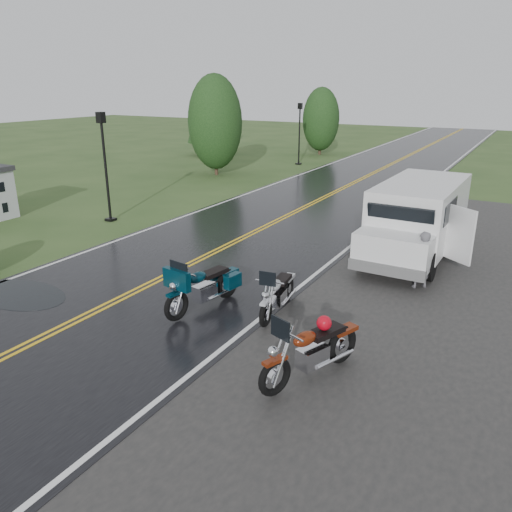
# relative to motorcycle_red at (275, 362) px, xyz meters

# --- Properties ---
(ground) EXTENTS (120.00, 120.00, 0.00)m
(ground) POSITION_rel_motorcycle_red_xyz_m (-5.57, 2.20, -0.74)
(ground) COLOR #2D471E
(ground) RESTS_ON ground
(road) EXTENTS (8.00, 100.00, 0.04)m
(road) POSITION_rel_motorcycle_red_xyz_m (-5.57, 12.20, -0.72)
(road) COLOR black
(road) RESTS_ON ground
(motorcycle_red) EXTENTS (1.74, 2.67, 1.48)m
(motorcycle_red) POSITION_rel_motorcycle_red_xyz_m (0.00, 0.00, 0.00)
(motorcycle_red) COLOR #5D1D0A
(motorcycle_red) RESTS_ON ground
(motorcycle_teal) EXTENTS (1.29, 2.59, 1.47)m
(motorcycle_teal) POSITION_rel_motorcycle_red_xyz_m (-3.42, 1.53, -0.01)
(motorcycle_teal) COLOR #042632
(motorcycle_teal) RESTS_ON ground
(motorcycle_silver) EXTENTS (1.10, 2.30, 1.31)m
(motorcycle_silver) POSITION_rel_motorcycle_red_xyz_m (-1.44, 2.31, -0.09)
(motorcycle_silver) COLOR #AEB2B7
(motorcycle_silver) RESTS_ON ground
(van_white) EXTENTS (2.49, 6.35, 2.47)m
(van_white) POSITION_rel_motorcycle_red_xyz_m (-0.67, 7.25, 0.50)
(van_white) COLOR silver
(van_white) RESTS_ON ground
(person_at_van) EXTENTS (0.70, 0.68, 1.62)m
(person_at_van) POSITION_rel_motorcycle_red_xyz_m (1.13, 6.58, 0.07)
(person_at_van) COLOR #55545A
(person_at_van) RESTS_ON ground
(lamp_post_near_left) EXTENTS (0.38, 0.38, 4.43)m
(lamp_post_near_left) POSITION_rel_motorcycle_red_xyz_m (-11.70, 7.65, 1.48)
(lamp_post_near_left) COLOR black
(lamp_post_near_left) RESTS_ON ground
(lamp_post_far_left) EXTENTS (0.36, 0.36, 4.22)m
(lamp_post_far_left) POSITION_rel_motorcycle_red_xyz_m (-11.31, 25.42, 1.37)
(lamp_post_far_left) COLOR black
(lamp_post_far_left) RESTS_ON ground
(tree_left_mid) EXTENTS (3.30, 3.30, 5.16)m
(tree_left_mid) POSITION_rel_motorcycle_red_xyz_m (-14.04, 19.07, 1.84)
(tree_left_mid) COLOR #1E3D19
(tree_left_mid) RESTS_ON ground
(tree_left_far) EXTENTS (2.89, 2.89, 4.44)m
(tree_left_far) POSITION_rel_motorcycle_red_xyz_m (-12.05, 31.03, 1.48)
(tree_left_far) COLOR #1E3D19
(tree_left_far) RESTS_ON ground
(pine_left_far) EXTENTS (2.80, 2.80, 5.84)m
(pine_left_far) POSITION_rel_motorcycle_red_xyz_m (-19.71, 26.04, 2.18)
(pine_left_far) COLOR #1E3D19
(pine_left_far) RESTS_ON ground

